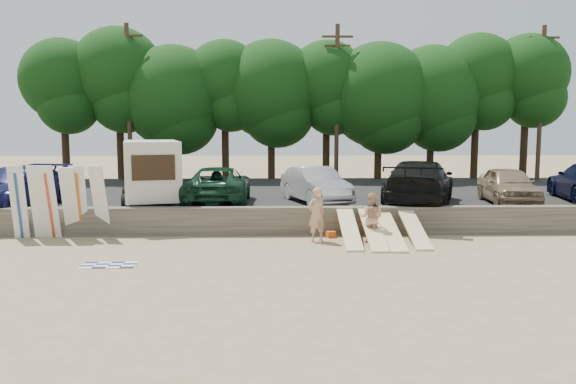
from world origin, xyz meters
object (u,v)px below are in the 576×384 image
object	(u,v)px
car_1	(218,185)
cooler	(374,233)
car_0	(15,187)
beachgoer_b	(371,218)
car_2	(315,185)
car_4	(508,185)
car_3	(419,182)
beachgoer_a	(316,215)
box_trailer	(152,170)

from	to	relation	value
car_1	cooler	distance (m)	7.02
car_0	beachgoer_b	bearing A→B (deg)	-6.81
car_2	car_4	xyz separation A→B (m)	(7.93, -0.44, 0.01)
car_4	cooler	xyz separation A→B (m)	(-6.17, -3.47, -1.29)
car_4	beachgoer_b	size ratio (longest dim) A/B	2.64
car_0	car_1	world-z (taller)	car_0
car_3	car_4	xyz separation A→B (m)	(3.72, 0.10, -0.15)
car_3	beachgoer_a	xyz separation A→B (m)	(-4.52, -4.04, -0.68)
car_2	beachgoer_a	size ratio (longest dim) A/B	2.45
car_4	car_1	bearing A→B (deg)	-174.04
box_trailer	car_4	bearing A→B (deg)	-12.25
beachgoer_b	car_2	bearing A→B (deg)	-48.45
car_0	cooler	bearing A→B (deg)	-3.07
car_4	beachgoer_b	xyz separation A→B (m)	(-6.42, -4.35, -0.61)
car_4	beachgoer_a	distance (m)	9.24
car_3	car_1	bearing A→B (deg)	16.92
beachgoer_a	car_1	bearing A→B (deg)	-79.89
car_4	beachgoer_a	bearing A→B (deg)	-145.97
car_1	car_2	xyz separation A→B (m)	(4.03, 0.15, -0.02)
car_4	beachgoer_b	distance (m)	7.78
car_0	car_1	size ratio (longest dim) A/B	1.01
car_1	car_3	size ratio (longest dim) A/B	0.89
car_2	car_3	xyz separation A→B (m)	(4.21, -0.54, 0.16)
box_trailer	beachgoer_b	size ratio (longest dim) A/B	2.65
car_4	car_2	bearing A→B (deg)	-175.83
box_trailer	beachgoer_a	bearing A→B (deg)	-44.69
car_0	beachgoer_a	distance (m)	12.18
box_trailer	beachgoer_a	xyz separation A→B (m)	(6.25, -3.72, -1.24)
box_trailer	car_1	size ratio (longest dim) A/B	0.81
car_0	car_2	world-z (taller)	car_0
box_trailer	car_3	xyz separation A→B (m)	(10.78, 0.33, -0.56)
box_trailer	beachgoer_b	xyz separation A→B (m)	(8.07, -3.92, -1.32)
cooler	car_2	bearing A→B (deg)	95.70
car_2	car_3	bearing A→B (deg)	-25.34
car_3	beachgoer_b	xyz separation A→B (m)	(-2.70, -4.25, -0.76)
car_2	cooler	bearing A→B (deg)	-83.89
beachgoer_a	box_trailer	bearing A→B (deg)	-60.63
car_2	beachgoer_b	world-z (taller)	car_2
car_2	beachgoer_b	distance (m)	5.05
beachgoer_a	cooler	size ratio (longest dim) A/B	4.83
car_0	car_2	size ratio (longest dim) A/B	1.23
car_3	car_4	distance (m)	3.72
car_1	cooler	bearing A→B (deg)	146.41
beachgoer_b	car_1	bearing A→B (deg)	-15.83
car_2	beachgoer_a	bearing A→B (deg)	-111.98
car_2	car_3	distance (m)	4.25
car_2	car_4	distance (m)	7.94
car_2	car_4	bearing A→B (deg)	-21.18
box_trailer	car_2	world-z (taller)	box_trailer
car_2	beachgoer_a	distance (m)	4.62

